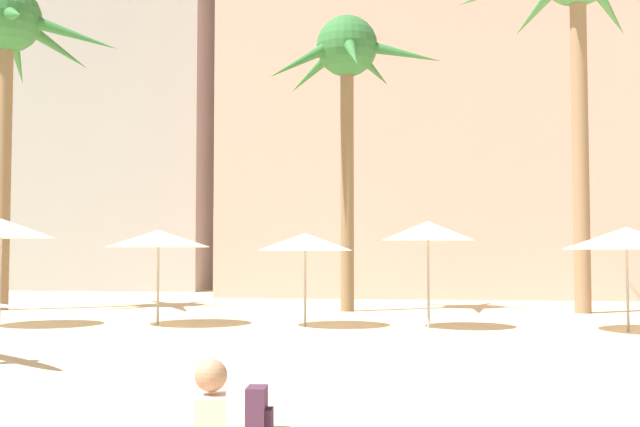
# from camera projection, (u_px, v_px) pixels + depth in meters

# --- Properties ---
(hotel_pink) EXTENTS (20.39, 9.26, 19.29)m
(hotel_pink) POSITION_uv_depth(u_px,v_px,m) (481.00, 63.00, 32.58)
(hotel_pink) COLOR #DB9989
(hotel_pink) RESTS_ON ground
(palm_tree_far_left) EXTENTS (6.53, 6.49, 9.76)m
(palm_tree_far_left) POSITION_uv_depth(u_px,v_px,m) (8.00, 39.00, 23.34)
(palm_tree_far_left) COLOR brown
(palm_tree_far_left) RESTS_ON ground
(palm_tree_left) EXTENTS (5.07, 5.34, 8.65)m
(palm_tree_left) POSITION_uv_depth(u_px,v_px,m) (347.00, 67.00, 22.74)
(palm_tree_left) COLOR brown
(palm_tree_left) RESTS_ON ground
(cafe_umbrella_0) EXTENTS (2.67, 2.67, 2.23)m
(cafe_umbrella_0) POSITION_uv_depth(u_px,v_px,m) (626.00, 238.00, 16.56)
(cafe_umbrella_0) COLOR gray
(cafe_umbrella_0) RESTS_ON ground
(cafe_umbrella_1) EXTENTS (2.40, 2.40, 2.48)m
(cafe_umbrella_1) POSITION_uv_depth(u_px,v_px,m) (1.00, 228.00, 17.94)
(cafe_umbrella_1) COLOR gray
(cafe_umbrella_1) RESTS_ON ground
(cafe_umbrella_2) EXTENTS (2.10, 2.10, 2.40)m
(cafe_umbrella_2) POSITION_uv_depth(u_px,v_px,m) (428.00, 231.00, 17.46)
(cafe_umbrella_2) COLOR gray
(cafe_umbrella_2) RESTS_ON ground
(cafe_umbrella_3) EXTENTS (2.43, 2.43, 2.22)m
(cafe_umbrella_3) POSITION_uv_depth(u_px,v_px,m) (158.00, 239.00, 18.22)
(cafe_umbrella_3) COLOR gray
(cafe_umbrella_3) RESTS_ON ground
(cafe_umbrella_4) EXTENTS (2.19, 2.19, 2.14)m
(cafe_umbrella_4) POSITION_uv_depth(u_px,v_px,m) (305.00, 242.00, 17.83)
(cafe_umbrella_4) COLOR gray
(cafe_umbrella_4) RESTS_ON ground
(backpack) EXTENTS (0.26, 0.31, 0.42)m
(backpack) POSITION_uv_depth(u_px,v_px,m) (258.00, 410.00, 7.28)
(backpack) COLOR #40243A
(backpack) RESTS_ON ground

